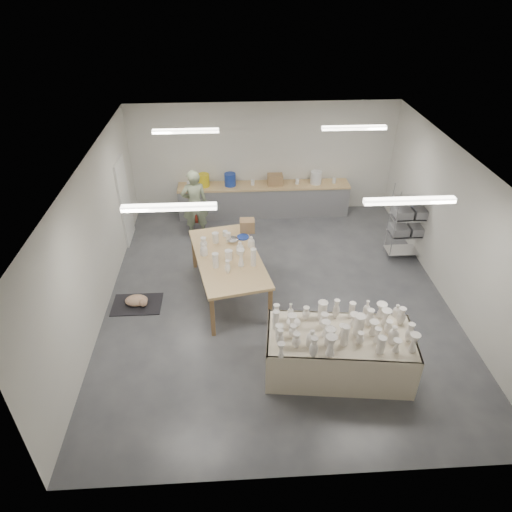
{
  "coord_description": "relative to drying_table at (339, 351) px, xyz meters",
  "views": [
    {
      "loc": [
        -0.88,
        -7.55,
        6.02
      ],
      "look_at": [
        -0.43,
        -0.01,
        1.05
      ],
      "focal_mm": 32.0,
      "sensor_mm": 36.0,
      "label": 1
    }
  ],
  "objects": [
    {
      "name": "rug",
      "position": [
        -3.74,
        2.03,
        -0.47
      ],
      "size": [
        1.0,
        0.7,
        0.02
      ],
      "primitive_type": "cube",
      "color": "black",
      "rests_on": "ground"
    },
    {
      "name": "cat",
      "position": [
        -3.72,
        2.01,
        -0.36
      ],
      "size": [
        0.54,
        0.44,
        0.2
      ],
      "rotation": [
        0.0,
        0.0,
        0.29
      ],
      "color": "white",
      "rests_on": "rug"
    },
    {
      "name": "back_counter",
      "position": [
        -0.85,
        5.81,
        0.01
      ],
      "size": [
        4.6,
        0.6,
        1.24
      ],
      "color": "tan",
      "rests_on": "ground"
    },
    {
      "name": "potter",
      "position": [
        -2.63,
        4.79,
        0.41
      ],
      "size": [
        0.72,
        0.54,
        1.79
      ],
      "primitive_type": "imported",
      "rotation": [
        0.0,
        0.0,
        3.32
      ],
      "color": "gray",
      "rests_on": "ground"
    },
    {
      "name": "wire_shelf",
      "position": [
        2.36,
        3.53,
        0.44
      ],
      "size": [
        0.88,
        0.48,
        1.8
      ],
      "color": "silver",
      "rests_on": "ground"
    },
    {
      "name": "red_stool",
      "position": [
        -2.63,
        5.06,
        -0.17
      ],
      "size": [
        0.4,
        0.4,
        0.35
      ],
      "rotation": [
        0.0,
        0.0,
        0.08
      ],
      "color": "#AB2B18",
      "rests_on": "ground"
    },
    {
      "name": "room",
      "position": [
        -0.94,
        2.21,
        1.58
      ],
      "size": [
        8.0,
        8.02,
        3.0
      ],
      "color": "#424449",
      "rests_on": "ground"
    },
    {
      "name": "work_table",
      "position": [
        -1.79,
        2.4,
        0.44
      ],
      "size": [
        1.72,
        2.69,
        1.31
      ],
      "rotation": [
        0.0,
        0.0,
        0.2
      ],
      "color": "tan",
      "rests_on": "ground"
    },
    {
      "name": "drying_table",
      "position": [
        0.0,
        0.0,
        0.0
      ],
      "size": [
        2.54,
        1.42,
        1.23
      ],
      "rotation": [
        0.0,
        0.0,
        -0.12
      ],
      "color": "olive",
      "rests_on": "ground"
    }
  ]
}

